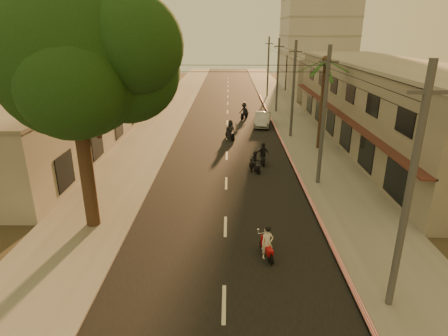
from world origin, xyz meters
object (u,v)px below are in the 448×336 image
Objects in this scene: scooter_mid_b at (263,155)px; scooter_far_a at (230,131)px; palm_tree at (325,65)px; scooter_mid_a at (255,162)px; parked_car at (263,119)px; scooter_far_b at (244,111)px; scooter_red at (267,244)px; broadleaf_tree at (81,61)px.

scooter_far_a is (-2.49, 6.98, 0.10)m from scooter_mid_b.
palm_tree is 10.34m from scooter_far_a.
scooter_mid_a is 1.84m from scooter_mid_b.
scooter_far_a is 6.58m from parked_car.
scooter_far_b is at bearing 55.82° from scooter_far_a.
palm_tree is at bearing -37.94° from scooter_far_b.
scooter_red is at bearing -64.67° from scooter_far_b.
palm_tree is at bearing 43.48° from broadleaf_tree.
broadleaf_tree is at bearing -136.52° from palm_tree.
broadleaf_tree reaches higher than scooter_mid_b.
scooter_red is at bearing -114.30° from scooter_mid_a.
scooter_far_b is 4.02m from parked_car.
scooter_mid_a is at bearing -135.69° from palm_tree.
broadleaf_tree is at bearing -160.40° from scooter_mid_a.
broadleaf_tree is 11.90m from scooter_red.
scooter_mid_a is at bearing -88.54° from parked_car.
scooter_far_a is (6.92, 16.78, -7.60)m from broadleaf_tree.
scooter_mid_a reaches higher than parked_car.
scooter_far_a reaches higher than parked_car.
palm_tree is 10.43m from scooter_mid_a.
scooter_red is 11.10m from scooter_mid_a.
scooter_far_b is (0.06, 28.88, 0.18)m from scooter_red.
scooter_red is 0.84× the size of scooter_far_a.
scooter_red is at bearing -109.21° from scooter_far_a.
scooter_far_a is at bearing 159.16° from palm_tree.
scooter_far_a is at bearing 67.59° from broadleaf_tree.
broadleaf_tree is 7.39× the size of scooter_mid_a.
scooter_far_b is at bearing 75.30° from scooter_red.
scooter_mid_b is at bearing -61.60° from scooter_far_b.
broadleaf_tree is at bearing -135.13° from scooter_mid_b.
palm_tree reaches higher than scooter_far_b.
scooter_far_a is at bearing 78.39° from scooter_mid_a.
parked_car is (1.74, 14.23, -0.01)m from scooter_mid_a.
scooter_mid_a is 0.84× the size of scooter_far_b.
scooter_mid_b is at bearing 44.52° from scooter_mid_a.
scooter_mid_b is 0.92× the size of scooter_far_a.
broadleaf_tree is 6.26× the size of scooter_far_a.
broadleaf_tree is at bearing -136.25° from scooter_far_a.
scooter_mid_a is at bearing -64.12° from scooter_far_b.
scooter_far_a is 0.99× the size of scooter_far_b.
scooter_far_a is at bearing 80.05° from scooter_red.
palm_tree is 1.75× the size of parked_car.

